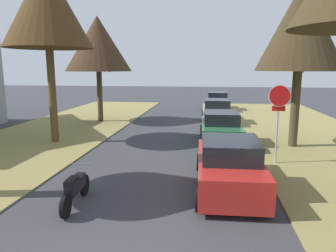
# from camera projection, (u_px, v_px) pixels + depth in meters

# --- Properties ---
(stop_sign_far) EXTENTS (0.81, 0.23, 2.97)m
(stop_sign_far) POSITION_uv_depth(u_px,v_px,m) (279.00, 107.00, 11.76)
(stop_sign_far) COLOR #9EA0A5
(stop_sign_far) RESTS_ON grass_verge_right
(street_tree_right_mid_b) EXTENTS (3.81, 3.81, 7.32)m
(street_tree_right_mid_b) POSITION_uv_depth(u_px,v_px,m) (301.00, 27.00, 13.79)
(street_tree_right_mid_b) COLOR #473A24
(street_tree_right_mid_b) RESTS_ON grass_verge_right
(street_tree_left_mid_b) EXTENTS (4.13, 4.13, 8.38)m
(street_tree_left_mid_b) POSITION_uv_depth(u_px,v_px,m) (47.00, 6.00, 14.55)
(street_tree_left_mid_b) COLOR brown
(street_tree_left_mid_b) RESTS_ON grass_verge_left
(street_tree_left_far) EXTENTS (4.38, 4.38, 6.95)m
(street_tree_left_far) POSITION_uv_depth(u_px,v_px,m) (98.00, 44.00, 20.76)
(street_tree_left_far) COLOR #4D3926
(street_tree_left_far) RESTS_ON grass_verge_left
(parked_sedan_red) EXTENTS (2.05, 4.45, 1.57)m
(parked_sedan_red) POSITION_uv_depth(u_px,v_px,m) (229.00, 166.00, 9.52)
(parked_sedan_red) COLOR red
(parked_sedan_red) RESTS_ON ground
(parked_sedan_green) EXTENTS (2.05, 4.45, 1.57)m
(parked_sedan_green) POSITION_uv_depth(u_px,v_px,m) (221.00, 129.00, 15.36)
(parked_sedan_green) COLOR #28663D
(parked_sedan_green) RESTS_ON ground
(parked_sedan_tan) EXTENTS (2.05, 4.45, 1.57)m
(parked_sedan_tan) POSITION_uv_depth(u_px,v_px,m) (217.00, 112.00, 21.28)
(parked_sedan_tan) COLOR tan
(parked_sedan_tan) RESTS_ON ground
(parked_sedan_navy) EXTENTS (2.05, 4.45, 1.57)m
(parked_sedan_navy) POSITION_uv_depth(u_px,v_px,m) (217.00, 102.00, 27.74)
(parked_sedan_navy) COLOR navy
(parked_sedan_navy) RESTS_ON ground
(parked_motorcycle) EXTENTS (0.60, 2.05, 0.97)m
(parked_motorcycle) POSITION_uv_depth(u_px,v_px,m) (75.00, 188.00, 8.38)
(parked_motorcycle) COLOR black
(parked_motorcycle) RESTS_ON ground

